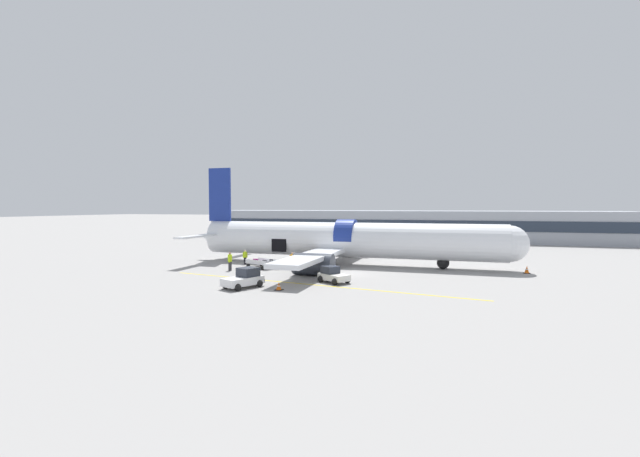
% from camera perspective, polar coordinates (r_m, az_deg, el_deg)
% --- Properties ---
extents(ground_plane, '(500.00, 500.00, 0.00)m').
position_cam_1_polar(ground_plane, '(40.07, 3.23, -6.05)').
color(ground_plane, gray).
extents(apron_marking_line, '(27.35, 4.19, 0.01)m').
position_cam_1_polar(apron_marking_line, '(34.65, -1.45, -7.46)').
color(apron_marking_line, yellow).
rests_on(apron_marking_line, ground_plane).
extents(terminal_strip, '(76.46, 12.86, 5.45)m').
position_cam_1_polar(terminal_strip, '(83.54, 11.00, 0.47)').
color(terminal_strip, '#9EA3AD').
rests_on(terminal_strip, ground_plane).
extents(airplane, '(36.09, 29.74, 10.77)m').
position_cam_1_polar(airplane, '(46.01, 3.00, -1.61)').
color(airplane, white).
rests_on(airplane, ground_plane).
extents(baggage_tug_lead, '(2.72, 3.56, 1.51)m').
position_cam_1_polar(baggage_tug_lead, '(33.75, -10.08, -6.65)').
color(baggage_tug_lead, white).
rests_on(baggage_tug_lead, ground_plane).
extents(baggage_tug_mid, '(3.00, 2.63, 1.33)m').
position_cam_1_polar(baggage_tug_mid, '(35.40, 1.73, -6.30)').
color(baggage_tug_mid, silver).
rests_on(baggage_tug_mid, ground_plane).
extents(baggage_cart_loading, '(4.14, 2.88, 0.95)m').
position_cam_1_polar(baggage_cart_loading, '(44.06, -7.66, -4.64)').
color(baggage_cart_loading, silver).
rests_on(baggage_cart_loading, ground_plane).
extents(ground_crew_loader_a, '(0.50, 0.61, 1.75)m').
position_cam_1_polar(ground_crew_loader_a, '(42.21, -3.45, -4.33)').
color(ground_crew_loader_a, '#1E2338').
rests_on(ground_crew_loader_a, ground_plane).
extents(ground_crew_loader_b, '(0.57, 0.49, 1.66)m').
position_cam_1_polar(ground_crew_loader_b, '(43.39, -3.71, -4.19)').
color(ground_crew_loader_b, '#1E2338').
rests_on(ground_crew_loader_b, ground_plane).
extents(ground_crew_driver, '(0.50, 0.50, 1.57)m').
position_cam_1_polar(ground_crew_driver, '(47.10, -9.95, -3.73)').
color(ground_crew_driver, black).
rests_on(ground_crew_driver, ground_plane).
extents(ground_crew_supervisor, '(0.51, 0.63, 1.82)m').
position_cam_1_polar(ground_crew_supervisor, '(42.80, -11.92, -4.24)').
color(ground_crew_supervisor, '#2D2D33').
rests_on(ground_crew_supervisor, ground_plane).
extents(safety_cone_nose, '(0.59, 0.59, 0.70)m').
position_cam_1_polar(safety_cone_nose, '(44.66, 25.86, -4.99)').
color(safety_cone_nose, black).
rests_on(safety_cone_nose, ground_plane).
extents(safety_cone_engine_left, '(0.60, 0.60, 0.58)m').
position_cam_1_polar(safety_cone_engine_left, '(32.47, -5.52, -7.70)').
color(safety_cone_engine_left, black).
rests_on(safety_cone_engine_left, ground_plane).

